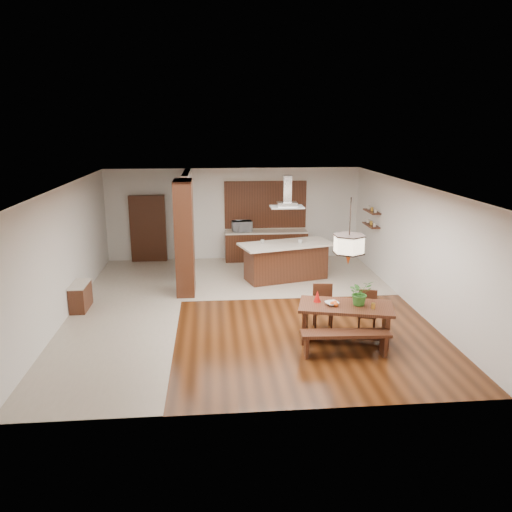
{
  "coord_description": "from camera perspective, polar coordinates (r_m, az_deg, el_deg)",
  "views": [
    {
      "loc": [
        -0.71,
        -11.16,
        4.21
      ],
      "look_at": [
        0.3,
        0.0,
        1.25
      ],
      "focal_mm": 35.0,
      "sensor_mm": 36.0,
      "label": 1
    }
  ],
  "objects": [
    {
      "name": "soffit_band",
      "position": [
        11.26,
        -1.53,
        8.03
      ],
      "size": [
        8.0,
        9.0,
        0.02
      ],
      "primitive_type": "cube",
      "color": "#442211",
      "rests_on": "room_shell"
    },
    {
      "name": "pendant_lantern",
      "position": [
        9.64,
        10.64,
        2.77
      ],
      "size": [
        0.64,
        0.64,
        1.31
      ],
      "primitive_type": null,
      "color": "beige",
      "rests_on": "room_shell"
    },
    {
      "name": "hallway_doorway",
      "position": [
        16.01,
        -12.22,
        3.07
      ],
      "size": [
        1.1,
        0.2,
        2.1
      ],
      "primitive_type": "cube",
      "color": "black",
      "rests_on": "ground"
    },
    {
      "name": "partition_stub",
      "position": [
        14.74,
        -7.78,
        3.87
      ],
      "size": [
        0.18,
        2.4,
        2.9
      ],
      "primitive_type": "cube",
      "color": "silver",
      "rests_on": "ground"
    },
    {
      "name": "shelf_lower",
      "position": [
        14.78,
        13.02,
        3.45
      ],
      "size": [
        0.26,
        0.9,
        0.04
      ],
      "primitive_type": "cube",
      "color": "black",
      "rests_on": "room_shell"
    },
    {
      "name": "gold_ornament",
      "position": [
        9.95,
        13.25,
        -5.57
      ],
      "size": [
        0.08,
        0.08,
        0.11
      ],
      "primitive_type": "cylinder",
      "rotation": [
        0.0,
        0.0,
        -0.03
      ],
      "color": "gold",
      "rests_on": "dining_table"
    },
    {
      "name": "napkin_cone",
      "position": [
        10.1,
        7.02,
        -4.59
      ],
      "size": [
        0.15,
        0.15,
        0.23
      ],
      "primitive_type": "cone",
      "rotation": [
        0.0,
        0.0,
        -0.03
      ],
      "color": "#BA110D",
      "rests_on": "dining_table"
    },
    {
      "name": "kitchen_island",
      "position": [
        13.9,
        3.45,
        -0.55
      ],
      "size": [
        2.75,
        1.75,
        1.05
      ],
      "rotation": [
        0.0,
        0.0,
        0.27
      ],
      "color": "black",
      "rests_on": "ground"
    },
    {
      "name": "dining_chair_right",
      "position": [
        10.71,
        12.58,
        -6.26
      ],
      "size": [
        0.48,
        0.48,
        0.86
      ],
      "primitive_type": null,
      "rotation": [
        0.0,
        0.0,
        -0.3
      ],
      "color": "black",
      "rests_on": "ground"
    },
    {
      "name": "microwave",
      "position": [
        15.7,
        -1.63,
        3.43
      ],
      "size": [
        0.65,
        0.48,
        0.34
      ],
      "primitive_type": "imported",
      "rotation": [
        0.0,
        0.0,
        0.13
      ],
      "color": "#B4B6BB",
      "rests_on": "rear_counter"
    },
    {
      "name": "hallway_console",
      "position": [
        12.41,
        -19.41,
        -4.38
      ],
      "size": [
        0.37,
        0.88,
        0.63
      ],
      "primitive_type": "cube",
      "color": "black",
      "rests_on": "ground"
    },
    {
      "name": "range_hood",
      "position": [
        13.53,
        3.58,
        7.35
      ],
      "size": [
        0.9,
        0.55,
        0.87
      ],
      "primitive_type": null,
      "color": "silver",
      "rests_on": "room_shell"
    },
    {
      "name": "dining_table",
      "position": [
        10.12,
        10.19,
        -6.61
      ],
      "size": [
        2.0,
        1.34,
        0.76
      ],
      "rotation": [
        0.0,
        0.0,
        -0.25
      ],
      "color": "black",
      "rests_on": "ground"
    },
    {
      "name": "kitchen_window",
      "position": [
        15.91,
        1.07,
        5.9
      ],
      "size": [
        2.6,
        0.08,
        1.5
      ],
      "primitive_type": "cube",
      "color": "olive",
      "rests_on": "room_shell"
    },
    {
      "name": "rear_counter",
      "position": [
        15.9,
        1.15,
        1.21
      ],
      "size": [
        2.6,
        0.62,
        0.95
      ],
      "color": "black",
      "rests_on": "ground"
    },
    {
      "name": "dining_bench",
      "position": [
        9.64,
        10.15,
        -9.83
      ],
      "size": [
        1.69,
        0.45,
        0.47
      ],
      "primitive_type": null,
      "rotation": [
        0.0,
        0.0,
        -0.05
      ],
      "color": "black",
      "rests_on": "ground"
    },
    {
      "name": "island_cup",
      "position": [
        13.76,
        5.07,
        1.66
      ],
      "size": [
        0.13,
        0.13,
        0.1
      ],
      "primitive_type": "imported",
      "rotation": [
        0.0,
        0.0,
        0.05
      ],
      "color": "silver",
      "rests_on": "kitchen_island"
    },
    {
      "name": "room_shell",
      "position": [
        11.39,
        -1.51,
        3.92
      ],
      "size": [
        9.0,
        9.04,
        2.92
      ],
      "color": "#341809",
      "rests_on": "ground"
    },
    {
      "name": "fruit_bowl",
      "position": [
        9.99,
        8.67,
        -5.39
      ],
      "size": [
        0.32,
        0.32,
        0.06
      ],
      "primitive_type": "imported",
      "rotation": [
        0.0,
        0.0,
        0.26
      ],
      "color": "beige",
      "rests_on": "dining_table"
    },
    {
      "name": "foliage_plant",
      "position": [
        10.03,
        11.79,
        -4.12
      ],
      "size": [
        0.56,
        0.52,
        0.51
      ],
      "primitive_type": "imported",
      "rotation": [
        0.0,
        0.0,
        0.33
      ],
      "color": "#306B23",
      "rests_on": "dining_table"
    },
    {
      "name": "tile_kitchen",
      "position": [
        14.43,
        2.87,
        -2.17
      ],
      "size": [
        5.5,
        4.0,
        0.01
      ],
      "primitive_type": "cube",
      "color": "#BEB19E",
      "rests_on": "ground"
    },
    {
      "name": "partition_pier",
      "position": [
        12.69,
        -8.17,
        2.08
      ],
      "size": [
        0.45,
        1.0,
        2.9
      ],
      "primitive_type": "cube",
      "color": "black",
      "rests_on": "ground"
    },
    {
      "name": "shelf_upper",
      "position": [
        14.7,
        13.11,
        4.98
      ],
      "size": [
        0.26,
        0.9,
        0.04
      ],
      "primitive_type": "cube",
      "color": "black",
      "rests_on": "room_shell"
    },
    {
      "name": "dining_chair_left",
      "position": [
        10.67,
        7.67,
        -5.87
      ],
      "size": [
        0.46,
        0.46,
        0.94
      ],
      "primitive_type": null,
      "rotation": [
        0.0,
        0.0,
        -0.11
      ],
      "color": "black",
      "rests_on": "ground"
    },
    {
      "name": "tile_hallway",
      "position": [
        12.1,
        -14.62,
        -6.04
      ],
      "size": [
        2.5,
        9.0,
        0.01
      ],
      "primitive_type": "cube",
      "color": "#BEB19E",
      "rests_on": "ground"
    }
  ]
}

